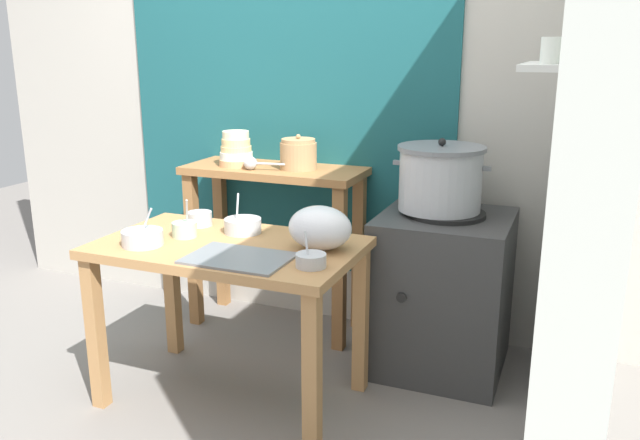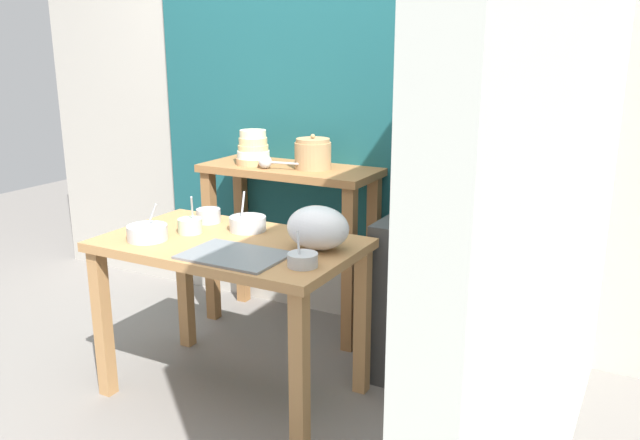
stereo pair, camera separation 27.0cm
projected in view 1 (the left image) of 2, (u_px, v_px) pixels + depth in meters
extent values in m
plane|color=gray|center=(220.00, 400.00, 2.88)|extent=(9.00, 9.00, 0.00)
cube|color=#B2ADA3|center=(331.00, 88.00, 3.49)|extent=(4.40, 0.10, 2.60)
cube|color=#195156|center=(284.00, 78.00, 3.51)|extent=(1.90, 0.02, 2.10)
cube|color=silver|center=(591.00, 114.00, 2.21)|extent=(0.10, 3.20, 2.60)
cube|color=silver|center=(552.00, 66.00, 2.41)|extent=(0.20, 0.56, 0.02)
cylinder|color=silver|center=(551.00, 50.00, 2.26)|extent=(0.07, 0.07, 0.09)
cylinder|color=silver|center=(553.00, 52.00, 2.37)|extent=(0.07, 0.07, 0.08)
cylinder|color=tan|center=(555.00, 51.00, 2.52)|extent=(0.08, 0.08, 0.08)
cube|color=#B27F4C|center=(228.00, 248.00, 2.73)|extent=(1.10, 0.66, 0.04)
cube|color=#B27F4C|center=(96.00, 333.00, 2.76)|extent=(0.06, 0.06, 0.68)
cube|color=#B27F4C|center=(312.00, 377.00, 2.40)|extent=(0.06, 0.06, 0.68)
cube|color=#B27F4C|center=(172.00, 289.00, 3.26)|extent=(0.06, 0.06, 0.68)
cube|color=#B27F4C|center=(361.00, 320.00, 2.90)|extent=(0.06, 0.06, 0.68)
cube|color=#9E6B3D|center=(274.00, 171.00, 3.44)|extent=(0.96, 0.40, 0.04)
cube|color=#9E6B3D|center=(194.00, 250.00, 3.58)|extent=(0.06, 0.06, 0.86)
cube|color=#9E6B3D|center=(339.00, 270.00, 3.26)|extent=(0.06, 0.06, 0.86)
cube|color=#9E6B3D|center=(221.00, 236.00, 3.85)|extent=(0.06, 0.06, 0.86)
cube|color=#9E6B3D|center=(359.00, 253.00, 3.53)|extent=(0.06, 0.06, 0.86)
cube|color=#383838|center=(442.00, 292.00, 3.11)|extent=(0.60, 0.60, 0.76)
cylinder|color=black|center=(446.00, 214.00, 3.00)|extent=(0.36, 0.36, 0.02)
cylinder|color=black|center=(401.00, 297.00, 2.86)|extent=(0.04, 0.02, 0.04)
cylinder|color=#B7BABF|center=(440.00, 180.00, 3.00)|extent=(0.38, 0.38, 0.28)
cylinder|color=slate|center=(442.00, 148.00, 2.96)|extent=(0.40, 0.40, 0.02)
sphere|color=black|center=(442.00, 142.00, 2.95)|extent=(0.04, 0.04, 0.04)
cube|color=slate|center=(397.00, 162.00, 3.05)|extent=(0.04, 0.02, 0.02)
cube|color=slate|center=(487.00, 169.00, 2.90)|extent=(0.04, 0.02, 0.02)
cylinder|color=tan|center=(298.00, 156.00, 3.36)|extent=(0.19, 0.19, 0.14)
cylinder|color=tan|center=(298.00, 141.00, 3.34)|extent=(0.18, 0.18, 0.02)
sphere|color=tan|center=(298.00, 136.00, 3.34)|extent=(0.02, 0.02, 0.02)
cylinder|color=tan|center=(237.00, 162.00, 3.47)|extent=(0.19, 0.19, 0.04)
cylinder|color=silver|center=(236.00, 155.00, 3.46)|extent=(0.17, 0.17, 0.04)
cylinder|color=#E5C684|center=(236.00, 149.00, 3.45)|extent=(0.16, 0.16, 0.03)
cylinder|color=#E5C684|center=(236.00, 142.00, 3.44)|extent=(0.15, 0.15, 0.04)
cylinder|color=beige|center=(236.00, 135.00, 3.43)|extent=(0.14, 0.14, 0.04)
sphere|color=#B7BABF|center=(250.00, 163.00, 3.35)|extent=(0.07, 0.07, 0.07)
cylinder|color=#B7BABF|center=(278.00, 164.00, 3.32)|extent=(0.23, 0.05, 0.01)
cube|color=slate|center=(239.00, 258.00, 2.52)|extent=(0.40, 0.28, 0.01)
ellipsoid|color=white|center=(320.00, 228.00, 2.63)|extent=(0.26, 0.21, 0.18)
cylinder|color=#B7BABF|center=(143.00, 238.00, 2.69)|extent=(0.17, 0.17, 0.06)
cylinder|color=brown|center=(142.00, 232.00, 2.69)|extent=(0.15, 0.15, 0.01)
cylinder|color=#B7BABF|center=(145.00, 225.00, 2.70)|extent=(0.08, 0.01, 0.16)
cylinder|color=#B7D1AD|center=(184.00, 230.00, 2.81)|extent=(0.11, 0.11, 0.07)
cylinder|color=maroon|center=(184.00, 224.00, 2.80)|extent=(0.09, 0.09, 0.01)
cylinder|color=#B7BABF|center=(187.00, 217.00, 2.80)|extent=(0.06, 0.08, 0.17)
cylinder|color=#B7BABF|center=(200.00, 219.00, 2.99)|extent=(0.11, 0.11, 0.06)
cylinder|color=beige|center=(199.00, 213.00, 2.98)|extent=(0.10, 0.10, 0.01)
cylinder|color=#B7BABF|center=(243.00, 226.00, 2.87)|extent=(0.16, 0.16, 0.06)
cylinder|color=brown|center=(243.00, 220.00, 2.87)|extent=(0.14, 0.14, 0.01)
cylinder|color=#B7BABF|center=(238.00, 214.00, 2.86)|extent=(0.04, 0.09, 0.17)
cylinder|color=#B7BABF|center=(311.00, 260.00, 2.43)|extent=(0.12, 0.12, 0.05)
cylinder|color=beige|center=(311.00, 255.00, 2.43)|extent=(0.10, 0.10, 0.01)
cylinder|color=#B7BABF|center=(307.00, 250.00, 2.42)|extent=(0.05, 0.06, 0.13)
cylinder|color=#B7BABF|center=(309.00, 230.00, 2.84)|extent=(0.12, 0.12, 0.05)
cylinder|color=beige|center=(309.00, 226.00, 2.84)|extent=(0.10, 0.10, 0.01)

